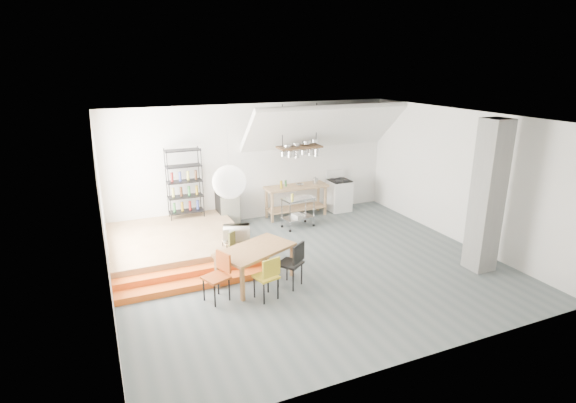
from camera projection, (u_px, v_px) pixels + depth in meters
name	position (u px, v px, depth m)	size (l,w,h in m)	color
floor	(310.00, 266.00, 9.74)	(8.00, 8.00, 0.00)	#545F61
wall_back	(255.00, 163.00, 12.34)	(8.00, 0.04, 3.20)	silver
wall_left	(103.00, 222.00, 7.75)	(0.04, 7.00, 3.20)	silver
wall_right	(460.00, 177.00, 10.79)	(0.04, 7.00, 3.20)	silver
ceiling	(312.00, 118.00, 8.79)	(8.00, 7.00, 0.02)	white
slope_ceiling	(324.00, 127.00, 12.21)	(4.40, 1.80, 0.15)	white
window_pane	(100.00, 189.00, 9.01)	(0.02, 2.50, 2.20)	white
platform	(176.00, 243.00, 10.49)	(3.00, 3.00, 0.40)	olive
step_lower	(195.00, 284.00, 8.82)	(3.00, 0.35, 0.13)	orange
step_upper	(191.00, 274.00, 9.11)	(3.00, 0.35, 0.27)	orange
concrete_column	(487.00, 197.00, 9.21)	(0.50, 0.50, 3.20)	slate
kitchen_counter	(296.00, 195.00, 12.74)	(1.80, 0.60, 0.91)	olive
stove	(339.00, 195.00, 13.32)	(0.60, 0.60, 1.18)	white
pot_rack	(301.00, 150.00, 12.15)	(1.20, 0.50, 1.43)	#3B2917
wire_shelving	(184.00, 182.00, 11.40)	(0.88, 0.38, 1.80)	black
microwave_shelf	(237.00, 241.00, 9.71)	(0.60, 0.40, 0.16)	olive
paper_lantern	(229.00, 182.00, 7.99)	(0.60, 0.60, 0.60)	white
dining_table	(255.00, 252.00, 8.88)	(1.75, 1.42, 0.73)	brown
chair_mustard	(268.00, 275.00, 8.23)	(0.48, 0.48, 0.87)	gold
chair_black	(293.00, 261.00, 8.71)	(0.59, 0.59, 0.93)	black
chair_olive	(239.00, 247.00, 9.49)	(0.54, 0.54, 0.85)	brown
chair_red	(219.00, 273.00, 8.25)	(0.54, 0.54, 0.91)	#B74E1A
rolling_cart	(298.00, 208.00, 11.92)	(0.89, 0.59, 0.82)	silver
mini_fridge	(228.00, 209.00, 12.07)	(0.55, 0.55, 0.93)	black
microwave	(237.00, 233.00, 9.66)	(0.57, 0.39, 0.31)	beige
bowl	(300.00, 185.00, 12.63)	(0.22, 0.22, 0.05)	silver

